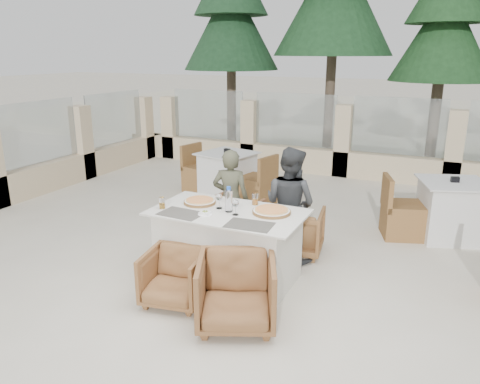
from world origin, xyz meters
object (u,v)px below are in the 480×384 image
at_px(water_bottle, 229,199).
at_px(wine_glass_near, 235,206).
at_px(diner_left, 231,200).
at_px(bg_table_b, 451,210).
at_px(armchair_far_right, 298,231).
at_px(bg_table_a, 227,175).
at_px(olive_dish, 205,213).
at_px(beer_glass_left, 162,203).
at_px(armchair_far_left, 232,222).
at_px(pizza_left, 200,201).
at_px(dining_table, 228,245).
at_px(armchair_near_right, 236,292).
at_px(wine_glass_centre, 219,200).
at_px(armchair_near_left, 175,277).
at_px(beer_glass_right, 255,199).
at_px(pizza_right, 272,211).
at_px(diner_right, 290,204).

distance_m(water_bottle, wine_glass_near, 0.14).
bearing_deg(diner_left, bg_table_b, -160.08).
bearing_deg(armchair_far_right, bg_table_a, -51.63).
bearing_deg(olive_dish, armchair_far_right, 61.76).
bearing_deg(beer_glass_left, armchair_far_left, 74.74).
bearing_deg(pizza_left, dining_table, -15.27).
relative_size(dining_table, armchair_near_right, 2.27).
height_order(pizza_left, beer_glass_left, beer_glass_left).
distance_m(wine_glass_centre, armchair_far_right, 1.25).
bearing_deg(armchair_near_left, armchair_far_right, 56.84).
distance_m(armchair_far_right, bg_table_a, 2.44).
distance_m(dining_table, bg_table_a, 2.95).
bearing_deg(beer_glass_right, armchair_far_right, 65.78).
xyz_separation_m(pizza_right, water_bottle, (-0.43, -0.14, 0.11)).
xyz_separation_m(water_bottle, olive_dish, (-0.18, -0.19, -0.11)).
bearing_deg(bg_table_a, diner_left, -49.10).
height_order(armchair_near_right, bg_table_b, bg_table_b).
bearing_deg(dining_table, diner_left, 114.13).
relative_size(wine_glass_near, beer_glass_left, 1.48).
bearing_deg(bg_table_b, diner_right, -158.11).
xyz_separation_m(armchair_near_left, diner_left, (-0.10, 1.45, 0.36)).
relative_size(wine_glass_centre, armchair_near_right, 0.26).
distance_m(bg_table_a, bg_table_b, 3.47).
bearing_deg(wine_glass_near, beer_glass_left, -169.70).
xyz_separation_m(armchair_far_left, bg_table_a, (-0.94, 1.77, 0.08)).
distance_m(water_bottle, beer_glass_right, 0.37).
height_order(olive_dish, diner_left, diner_left).
height_order(water_bottle, diner_right, diner_right).
bearing_deg(water_bottle, wine_glass_centre, 161.50).
bearing_deg(wine_glass_near, armchair_near_right, -64.05).
bearing_deg(beer_glass_left, pizza_right, 17.41).
relative_size(dining_table, bg_table_b, 0.98).
relative_size(beer_glass_left, armchair_far_right, 0.20).
xyz_separation_m(olive_dish, bg_table_b, (2.30, 2.45, -0.41)).
height_order(dining_table, diner_right, diner_right).
xyz_separation_m(wine_glass_centre, bg_table_b, (2.26, 2.21, -0.48)).
relative_size(wine_glass_centre, wine_glass_near, 1.00).
distance_m(armchair_far_left, diner_right, 0.89).
height_order(pizza_right, wine_glass_near, wine_glass_near).
height_order(water_bottle, wine_glass_near, water_bottle).
relative_size(dining_table, pizza_left, 4.54).
bearing_deg(bg_table_b, armchair_near_right, -137.77).
xyz_separation_m(pizza_right, olive_dish, (-0.60, -0.33, -0.00)).
bearing_deg(wine_glass_centre, beer_glass_right, 43.39).
relative_size(wine_glass_near, armchair_far_right, 0.30).
xyz_separation_m(beer_glass_right, armchair_far_left, (-0.55, 0.54, -0.53)).
bearing_deg(bg_table_b, diner_left, -168.03).
bearing_deg(diner_left, armchair_far_left, -79.56).
distance_m(olive_dish, armchair_far_left, 1.19).
distance_m(beer_glass_left, olive_dish, 0.51).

